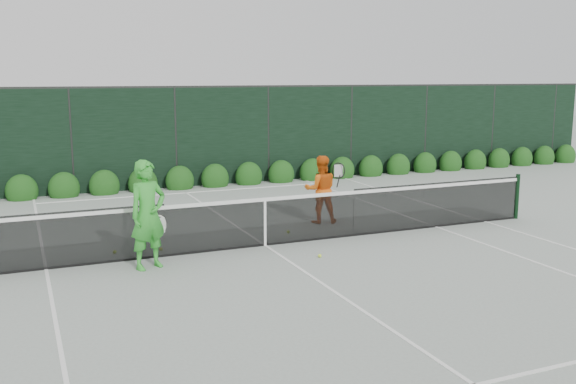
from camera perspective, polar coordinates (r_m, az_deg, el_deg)
name	(u,v)px	position (r m, az deg, el deg)	size (l,w,h in m)	color
ground	(265,246)	(12.87, -2.05, -4.80)	(80.00, 80.00, 0.00)	gray
tennis_net	(264,220)	(12.74, -2.16, -2.50)	(12.90, 0.10, 1.07)	black
player_woman	(148,215)	(11.45, -12.34, -1.99)	(0.82, 0.69, 1.93)	green
player_man	(321,189)	(14.73, 2.93, 0.24)	(0.92, 0.78, 1.56)	orange
court_lines	(265,245)	(12.87, -2.05, -4.77)	(11.03, 23.83, 0.01)	white
windscreen_fence	(326,194)	(10.11, 3.41, -0.18)	(32.00, 21.07, 3.06)	black
hedge_row	(180,181)	(19.53, -9.60, 0.96)	(31.66, 0.65, 0.94)	#113C10
tennis_balls	(222,247)	(12.74, -5.87, -4.85)	(3.76, 2.03, 0.07)	#CEF336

